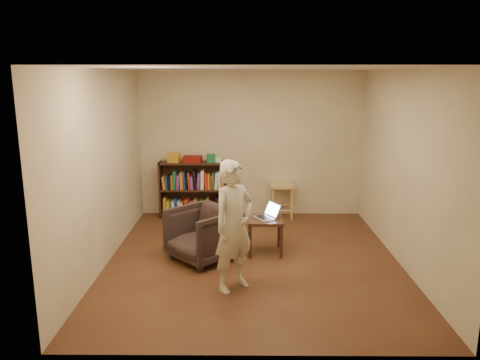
{
  "coord_description": "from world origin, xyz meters",
  "views": [
    {
      "loc": [
        -0.13,
        -6.08,
        2.53
      ],
      "look_at": [
        -0.18,
        0.35,
        1.07
      ],
      "focal_mm": 35.0,
      "sensor_mm": 36.0,
      "label": 1
    }
  ],
  "objects_px": {
    "stool": "(282,191)",
    "person": "(234,226)",
    "bookshelf": "(193,192)",
    "armchair": "(202,234)",
    "laptop": "(267,214)",
    "side_table": "(265,224)"
  },
  "relations": [
    {
      "from": "side_table",
      "to": "person",
      "type": "bearing_deg",
      "value": -110.1
    },
    {
      "from": "bookshelf",
      "to": "laptop",
      "type": "xyz_separation_m",
      "value": [
        1.25,
        -1.76,
        0.13
      ]
    },
    {
      "from": "stool",
      "to": "laptop",
      "type": "relative_size",
      "value": 1.44
    },
    {
      "from": "person",
      "to": "laptop",
      "type": "bearing_deg",
      "value": 25.95
    },
    {
      "from": "stool",
      "to": "person",
      "type": "height_order",
      "value": "person"
    },
    {
      "from": "laptop",
      "to": "bookshelf",
      "type": "bearing_deg",
      "value": -174.94
    },
    {
      "from": "bookshelf",
      "to": "person",
      "type": "bearing_deg",
      "value": -74.92
    },
    {
      "from": "laptop",
      "to": "armchair",
      "type": "bearing_deg",
      "value": -102.51
    },
    {
      "from": "bookshelf",
      "to": "armchair",
      "type": "relative_size",
      "value": 1.48
    },
    {
      "from": "armchair",
      "to": "side_table",
      "type": "relative_size",
      "value": 1.58
    },
    {
      "from": "bookshelf",
      "to": "person",
      "type": "distance_m",
      "value": 3.07
    },
    {
      "from": "person",
      "to": "stool",
      "type": "bearing_deg",
      "value": 31.49
    },
    {
      "from": "stool",
      "to": "bookshelf",
      "type": "bearing_deg",
      "value": 177.7
    },
    {
      "from": "laptop",
      "to": "side_table",
      "type": "bearing_deg",
      "value": -81.82
    },
    {
      "from": "bookshelf",
      "to": "armchair",
      "type": "height_order",
      "value": "bookshelf"
    },
    {
      "from": "stool",
      "to": "laptop",
      "type": "distance_m",
      "value": 1.73
    },
    {
      "from": "side_table",
      "to": "armchair",
      "type": "bearing_deg",
      "value": -163.08
    },
    {
      "from": "bookshelf",
      "to": "side_table",
      "type": "xyz_separation_m",
      "value": [
        1.22,
        -1.79,
        -0.01
      ]
    },
    {
      "from": "stool",
      "to": "person",
      "type": "relative_size",
      "value": 0.39
    },
    {
      "from": "bookshelf",
      "to": "stool",
      "type": "height_order",
      "value": "bookshelf"
    },
    {
      "from": "bookshelf",
      "to": "stool",
      "type": "distance_m",
      "value": 1.6
    },
    {
      "from": "side_table",
      "to": "laptop",
      "type": "bearing_deg",
      "value": 38.51
    }
  ]
}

